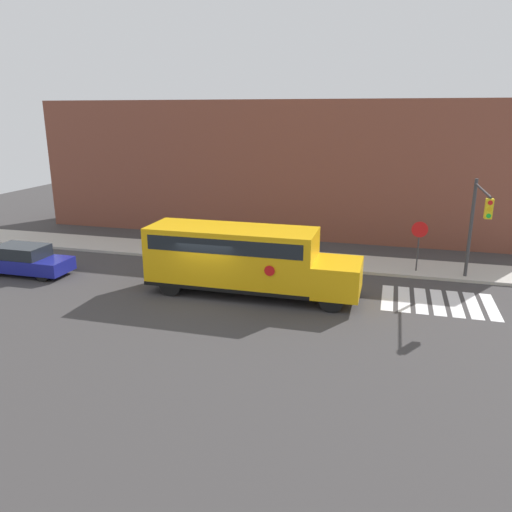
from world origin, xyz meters
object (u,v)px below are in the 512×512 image
(stop_sign, at_px, (419,239))
(parked_car, at_px, (26,260))
(school_bus, at_px, (242,257))
(traffic_light, at_px, (477,218))

(stop_sign, bearing_deg, parked_car, -164.49)
(school_bus, bearing_deg, parked_car, -178.96)
(school_bus, distance_m, parked_car, 11.30)
(school_bus, height_order, parked_car, school_bus)
(stop_sign, bearing_deg, traffic_light, -35.53)
(parked_car, height_order, traffic_light, traffic_light)
(school_bus, bearing_deg, traffic_light, 18.98)
(school_bus, relative_size, stop_sign, 3.49)
(traffic_light, bearing_deg, school_bus, -161.02)
(school_bus, xyz_separation_m, traffic_light, (9.91, 3.41, 1.61))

